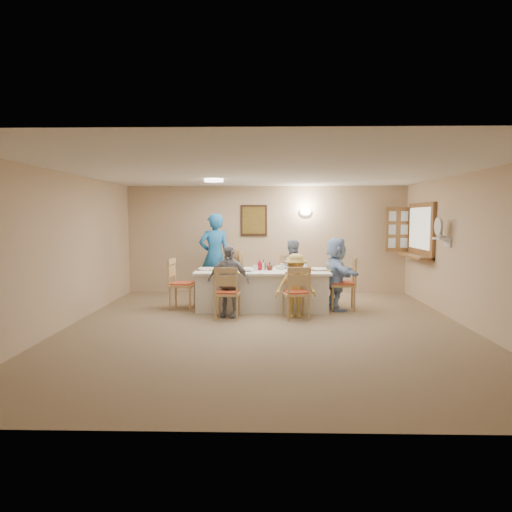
{
  "coord_description": "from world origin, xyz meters",
  "views": [
    {
      "loc": [
        -0.0,
        -7.16,
        1.8
      ],
      "look_at": [
        -0.2,
        1.4,
        1.05
      ],
      "focal_mm": 32.0,
      "sensor_mm": 36.0,
      "label": 1
    }
  ],
  "objects_px": {
    "chair_back_left": "(234,277)",
    "chair_back_right": "(291,279)",
    "chair_front_right": "(296,292)",
    "diner_front_right": "(296,285)",
    "chair_left_end": "(182,284)",
    "diner_back_right": "(291,271)",
    "dining_table": "(262,290)",
    "diner_back_left": "(234,275)",
    "diner_front_left": "(228,281)",
    "condiment_ketchup": "(260,265)",
    "chair_front_left": "(228,292)",
    "serving_hatch": "(421,231)",
    "desk_fan": "(440,230)",
    "caregiver": "(215,256)",
    "diner_right_end": "(336,274)",
    "chair_right_end": "(343,283)"
  },
  "relations": [
    {
      "from": "chair_front_left",
      "to": "diner_back_right",
      "type": "relative_size",
      "value": 0.71
    },
    {
      "from": "chair_back_left",
      "to": "chair_front_left",
      "type": "height_order",
      "value": "chair_back_left"
    },
    {
      "from": "chair_back_left",
      "to": "diner_front_right",
      "type": "height_order",
      "value": "diner_front_right"
    },
    {
      "from": "chair_back_right",
      "to": "diner_front_left",
      "type": "distance_m",
      "value": 1.91
    },
    {
      "from": "chair_left_end",
      "to": "diner_back_left",
      "type": "distance_m",
      "value": 1.17
    },
    {
      "from": "diner_right_end",
      "to": "condiment_ketchup",
      "type": "distance_m",
      "value": 1.48
    },
    {
      "from": "desk_fan",
      "to": "serving_hatch",
      "type": "bearing_deg",
      "value": 85.34
    },
    {
      "from": "serving_hatch",
      "to": "desk_fan",
      "type": "xyz_separation_m",
      "value": [
        -0.11,
        -1.35,
        0.05
      ]
    },
    {
      "from": "chair_back_left",
      "to": "condiment_ketchup",
      "type": "height_order",
      "value": "chair_back_left"
    },
    {
      "from": "diner_front_left",
      "to": "serving_hatch",
      "type": "bearing_deg",
      "value": 31.37
    },
    {
      "from": "desk_fan",
      "to": "chair_front_left",
      "type": "bearing_deg",
      "value": -175.68
    },
    {
      "from": "diner_front_left",
      "to": "diner_back_left",
      "type": "bearing_deg",
      "value": 100.1
    },
    {
      "from": "serving_hatch",
      "to": "chair_left_end",
      "type": "height_order",
      "value": "serving_hatch"
    },
    {
      "from": "chair_back_left",
      "to": "chair_back_right",
      "type": "xyz_separation_m",
      "value": [
        1.2,
        0.0,
        -0.02
      ]
    },
    {
      "from": "chair_back_right",
      "to": "condiment_ketchup",
      "type": "height_order",
      "value": "chair_back_right"
    },
    {
      "from": "serving_hatch",
      "to": "chair_back_left",
      "type": "xyz_separation_m",
      "value": [
        -3.89,
        -0.04,
        -0.99
      ]
    },
    {
      "from": "diner_back_left",
      "to": "diner_back_right",
      "type": "xyz_separation_m",
      "value": [
        1.2,
        0.0,
        0.07
      ]
    },
    {
      "from": "chair_left_end",
      "to": "diner_back_right",
      "type": "xyz_separation_m",
      "value": [
        2.15,
        0.68,
        0.16
      ]
    },
    {
      "from": "dining_table",
      "to": "diner_front_right",
      "type": "relative_size",
      "value": 2.24
    },
    {
      "from": "desk_fan",
      "to": "dining_table",
      "type": "relative_size",
      "value": 0.12
    },
    {
      "from": "desk_fan",
      "to": "diner_right_end",
      "type": "distance_m",
      "value": 2.02
    },
    {
      "from": "chair_right_end",
      "to": "caregiver",
      "type": "distance_m",
      "value": 2.87
    },
    {
      "from": "serving_hatch",
      "to": "diner_back_left",
      "type": "distance_m",
      "value": 4.0
    },
    {
      "from": "chair_front_left",
      "to": "chair_left_end",
      "type": "relative_size",
      "value": 0.94
    },
    {
      "from": "chair_back_left",
      "to": "dining_table",
      "type": "bearing_deg",
      "value": -60.74
    },
    {
      "from": "serving_hatch",
      "to": "dining_table",
      "type": "height_order",
      "value": "serving_hatch"
    },
    {
      "from": "chair_back_right",
      "to": "diner_right_end",
      "type": "xyz_separation_m",
      "value": [
        0.82,
        -0.8,
        0.21
      ]
    },
    {
      "from": "diner_right_end",
      "to": "diner_back_left",
      "type": "bearing_deg",
      "value": 59.73
    },
    {
      "from": "chair_back_left",
      "to": "desk_fan",
      "type": "bearing_deg",
      "value": -26.76
    },
    {
      "from": "serving_hatch",
      "to": "chair_left_end",
      "type": "bearing_deg",
      "value": -170.21
    },
    {
      "from": "diner_front_right",
      "to": "condiment_ketchup",
      "type": "relative_size",
      "value": 5.29
    },
    {
      "from": "diner_back_left",
      "to": "diner_right_end",
      "type": "relative_size",
      "value": 0.84
    },
    {
      "from": "chair_front_right",
      "to": "diner_front_right",
      "type": "height_order",
      "value": "diner_front_right"
    },
    {
      "from": "dining_table",
      "to": "chair_left_end",
      "type": "distance_m",
      "value": 1.55
    },
    {
      "from": "chair_back_left",
      "to": "caregiver",
      "type": "xyz_separation_m",
      "value": [
        -0.45,
        0.35,
        0.42
      ]
    },
    {
      "from": "diner_back_right",
      "to": "diner_front_right",
      "type": "xyz_separation_m",
      "value": [
        0.0,
        -1.36,
        -0.09
      ]
    },
    {
      "from": "chair_left_end",
      "to": "diner_right_end",
      "type": "height_order",
      "value": "diner_right_end"
    },
    {
      "from": "diner_back_right",
      "to": "caregiver",
      "type": "height_order",
      "value": "caregiver"
    },
    {
      "from": "chair_front_left",
      "to": "condiment_ketchup",
      "type": "distance_m",
      "value": 1.05
    },
    {
      "from": "diner_back_left",
      "to": "diner_front_right",
      "type": "bearing_deg",
      "value": 128.99
    },
    {
      "from": "chair_back_right",
      "to": "diner_front_right",
      "type": "xyz_separation_m",
      "value": [
        0.0,
        -1.48,
        0.08
      ]
    },
    {
      "from": "dining_table",
      "to": "diner_back_left",
      "type": "xyz_separation_m",
      "value": [
        -0.6,
        0.68,
        0.21
      ]
    },
    {
      "from": "serving_hatch",
      "to": "chair_front_right",
      "type": "bearing_deg",
      "value": -148.72
    },
    {
      "from": "chair_right_end",
      "to": "diner_back_right",
      "type": "relative_size",
      "value": 0.78
    },
    {
      "from": "chair_left_end",
      "to": "diner_back_left",
      "type": "bearing_deg",
      "value": -48.88
    },
    {
      "from": "serving_hatch",
      "to": "chair_right_end",
      "type": "bearing_deg",
      "value": -154.38
    },
    {
      "from": "desk_fan",
      "to": "chair_front_right",
      "type": "bearing_deg",
      "value": -173.69
    },
    {
      "from": "chair_back_right",
      "to": "chair_front_right",
      "type": "relative_size",
      "value": 1.04
    },
    {
      "from": "chair_front_right",
      "to": "diner_back_right",
      "type": "xyz_separation_m",
      "value": [
        0.0,
        1.48,
        0.19
      ]
    },
    {
      "from": "chair_right_end",
      "to": "diner_front_right",
      "type": "bearing_deg",
      "value": -49.9
    }
  ]
}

